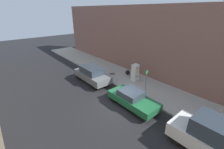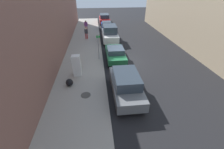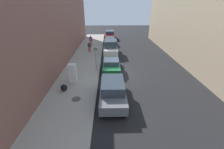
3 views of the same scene
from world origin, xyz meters
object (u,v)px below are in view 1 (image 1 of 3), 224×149
at_px(trash_bag, 128,72).
at_px(parked_sedan_green, 133,98).
at_px(street_sign_post, 146,82).
at_px(discarded_refrigerator, 135,72).
at_px(parked_van_white, 218,141).
at_px(parked_suv_gray, 92,74).

bearing_deg(trash_bag, parked_sedan_green, 47.81).
xyz_separation_m(street_sign_post, trash_bag, (-2.44, -4.49, -1.16)).
distance_m(discarded_refrigerator, parked_sedan_green, 4.76).
distance_m(trash_bag, parked_sedan_green, 6.19).
bearing_deg(discarded_refrigerator, trash_bag, -107.34).
bearing_deg(parked_sedan_green, parked_van_white, 90.00).
relative_size(discarded_refrigerator, parked_suv_gray, 0.39).
bearing_deg(parked_sedan_green, parked_suv_gray, -90.00).
height_order(discarded_refrigerator, trash_bag, discarded_refrigerator).
bearing_deg(parked_suv_gray, parked_van_white, 90.00).
height_order(parked_suv_gray, parked_van_white, parked_van_white).
xyz_separation_m(trash_bag, parked_van_white, (4.15, 10.59, 0.63)).
xyz_separation_m(trash_bag, parked_suv_gray, (4.15, -1.36, 0.47)).
height_order(parked_sedan_green, parked_van_white, parked_van_white).
bearing_deg(street_sign_post, parked_suv_gray, -73.71).
relative_size(discarded_refrigerator, trash_bag, 3.22).
bearing_deg(trash_bag, parked_van_white, 68.60).
bearing_deg(parked_suv_gray, street_sign_post, 106.29).
distance_m(trash_bag, parked_van_white, 11.39).
xyz_separation_m(parked_suv_gray, parked_sedan_green, (-0.00, 5.94, -0.20)).
bearing_deg(discarded_refrigerator, parked_sedan_green, 39.48).
xyz_separation_m(discarded_refrigerator, street_sign_post, (1.95, 2.93, 0.54)).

